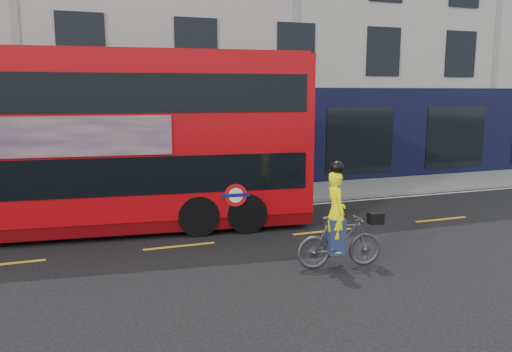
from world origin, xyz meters
name	(u,v)px	position (x,y,z in m)	size (l,w,h in m)	color
pavement	(24,212)	(0.00, 6.50, 0.06)	(60.00, 3.00, 0.12)	gray
kerb	(19,223)	(0.00, 5.00, 0.07)	(60.00, 0.12, 0.13)	slate
building_terrace	(26,2)	(0.00, 12.94, 7.49)	(50.00, 10.07, 15.00)	#AAA6A0
road_edge_line	(18,228)	(0.00, 4.70, 0.00)	(58.00, 0.10, 0.01)	silver
lane_dashes	(2,264)	(0.00, 1.50, 0.00)	(58.00, 0.12, 0.01)	gold
bus	(88,141)	(2.01, 3.79, 2.51)	(12.37, 4.04, 4.90)	#B1070C
cyclist	(339,233)	(7.01, -1.18, 0.79)	(1.99, 0.81, 2.38)	#434548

